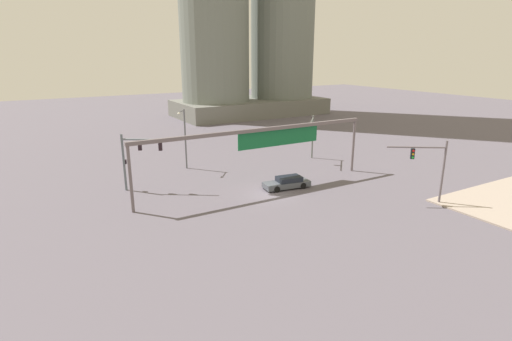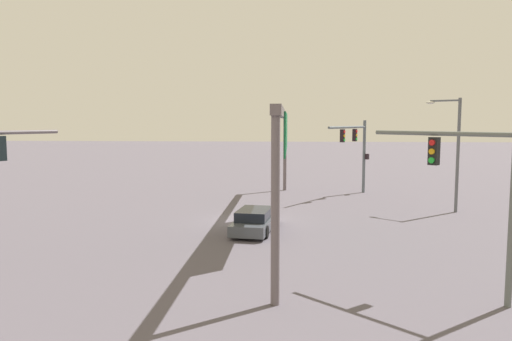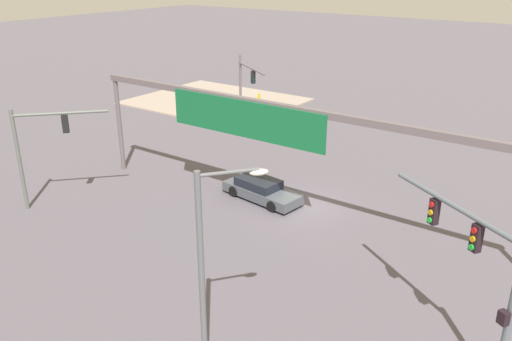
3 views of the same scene
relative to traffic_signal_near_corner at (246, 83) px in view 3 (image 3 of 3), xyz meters
The scene contains 9 objects.
ground_plane 15.15m from the traffic_signal_near_corner, 139.76° to the left, with size 213.52×213.52×0.00m, color #5B545F.
sidewalk_corner 10.75m from the traffic_signal_near_corner, 36.25° to the right, with size 15.03×12.61×0.15m, color #A29184.
traffic_signal_near_corner is the anchor object (origin of this frame).
traffic_signal_opposite_side 17.88m from the traffic_signal_near_corner, 88.26° to the left, with size 3.47×3.74×5.69m.
traffic_signal_cross_street 27.74m from the traffic_signal_near_corner, 142.10° to the left, with size 5.11×3.68×5.79m.
streetlamp_curved_arm 26.79m from the traffic_signal_near_corner, 124.11° to the left, with size 1.55×1.91×7.18m.
overhead_sign_gantry 15.64m from the traffic_signal_near_corner, 132.22° to the left, with size 25.99×0.43×6.28m.
sedan_car_approaching 13.68m from the traffic_signal_near_corner, 130.29° to the left, with size 5.01×2.39×1.21m.
fire_hydrant_on_curb 10.49m from the traffic_signal_near_corner, 61.10° to the right, with size 0.33×0.22×0.71m.
Camera 3 is at (-13.31, 23.47, 12.82)m, focal length 36.96 mm.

